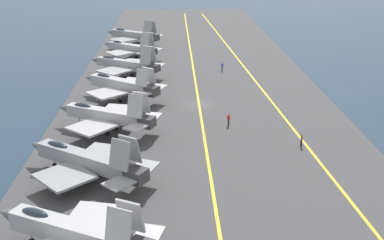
# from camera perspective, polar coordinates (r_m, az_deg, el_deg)

# --- Properties ---
(ground_plane) EXTENTS (2000.00, 2000.00, 0.00)m
(ground_plane) POSITION_cam_1_polar(r_m,az_deg,el_deg) (79.22, 0.83, 1.62)
(ground_plane) COLOR #23384C
(carrier_deck) EXTENTS (218.79, 44.59, 0.40)m
(carrier_deck) POSITION_cam_1_polar(r_m,az_deg,el_deg) (79.16, 0.83, 1.76)
(carrier_deck) COLOR #424244
(carrier_deck) RESTS_ON ground
(deck_stripe_foul_line) EXTENTS (196.56, 12.52, 0.01)m
(deck_stripe_foul_line) POSITION_cam_1_polar(r_m,az_deg,el_deg) (80.65, 9.57, 1.98)
(deck_stripe_foul_line) COLOR yellow
(deck_stripe_foul_line) RESTS_ON carrier_deck
(deck_stripe_centerline) EXTENTS (196.91, 0.36, 0.01)m
(deck_stripe_centerline) POSITION_cam_1_polar(r_m,az_deg,el_deg) (79.09, 0.83, 1.90)
(deck_stripe_centerline) COLOR yellow
(deck_stripe_centerline) RESTS_ON carrier_deck
(parked_jet_second) EXTENTS (12.46, 15.56, 6.46)m
(parked_jet_second) POSITION_cam_1_polar(r_m,az_deg,el_deg) (42.85, -13.99, -12.78)
(parked_jet_second) COLOR #A8AAAF
(parked_jet_second) RESTS_ON carrier_deck
(parked_jet_third) EXTENTS (13.41, 16.43, 6.27)m
(parked_jet_third) POSITION_cam_1_polar(r_m,az_deg,el_deg) (55.55, -12.48, -4.66)
(parked_jet_third) COLOR gray
(parked_jet_third) RESTS_ON carrier_deck
(parked_jet_fourth) EXTENTS (12.84, 15.58, 6.40)m
(parked_jet_fourth) POSITION_cam_1_polar(r_m,az_deg,el_deg) (68.05, -10.12, 0.57)
(parked_jet_fourth) COLOR #A8AAAF
(parked_jet_fourth) RESTS_ON carrier_deck
(parked_jet_fifth) EXTENTS (13.24, 15.02, 6.26)m
(parked_jet_fifth) POSITION_cam_1_polar(r_m,az_deg,el_deg) (81.20, -8.42, 4.17)
(parked_jet_fifth) COLOR #A8AAAF
(parked_jet_fifth) RESTS_ON carrier_deck
(parked_jet_sixth) EXTENTS (12.87, 15.44, 6.58)m
(parked_jet_sixth) POSITION_cam_1_polar(r_m,az_deg,el_deg) (94.70, -7.88, 6.58)
(parked_jet_sixth) COLOR #93999E
(parked_jet_sixth) RESTS_ON carrier_deck
(parked_jet_seventh) EXTENTS (12.72, 14.33, 6.40)m
(parked_jet_seventh) POSITION_cam_1_polar(r_m,az_deg,el_deg) (109.41, -7.33, 8.48)
(parked_jet_seventh) COLOR #9EA3A8
(parked_jet_seventh) RESTS_ON carrier_deck
(parked_jet_eighth) EXTENTS (13.44, 15.23, 6.59)m
(parked_jet_eighth) POSITION_cam_1_polar(r_m,az_deg,el_deg) (123.18, -7.03, 9.98)
(parked_jet_eighth) COLOR gray
(parked_jet_eighth) RESTS_ON carrier_deck
(crew_blue_vest) EXTENTS (0.36, 0.44, 1.78)m
(crew_blue_vest) POSITION_cam_1_polar(r_m,az_deg,el_deg) (99.15, 3.61, 6.41)
(crew_blue_vest) COLOR #383328
(crew_blue_vest) RESTS_ON carrier_deck
(crew_red_vest) EXTENTS (0.37, 0.44, 1.83)m
(crew_red_vest) POSITION_cam_1_polar(r_m,az_deg,el_deg) (70.07, 4.35, 0.14)
(crew_red_vest) COLOR #232328
(crew_red_vest) RESTS_ON carrier_deck
(crew_brown_vest) EXTENTS (0.43, 0.35, 1.82)m
(crew_brown_vest) POSITION_cam_1_polar(r_m,az_deg,el_deg) (64.53, 12.86, -2.24)
(crew_brown_vest) COLOR #232328
(crew_brown_vest) RESTS_ON carrier_deck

